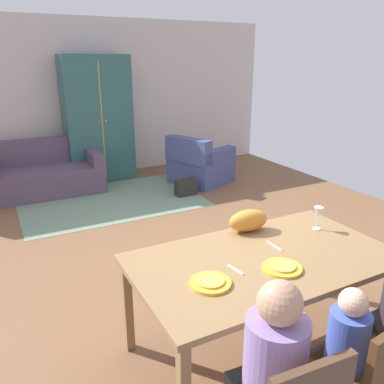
{
  "coord_description": "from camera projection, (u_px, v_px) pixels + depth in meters",
  "views": [
    {
      "loc": [
        -1.64,
        -3.19,
        2.04
      ],
      "look_at": [
        -0.05,
        -0.13,
        0.85
      ],
      "focal_mm": 36.53,
      "sensor_mm": 36.0,
      "label": 1
    }
  ],
  "objects": [
    {
      "name": "ground_plane",
      "position": [
        166.0,
        243.0,
        4.57
      ],
      "size": [
        6.95,
        6.43,
        0.02
      ],
      "primitive_type": "cube",
      "color": "brown"
    },
    {
      "name": "back_wall",
      "position": [
        89.0,
        99.0,
        6.87
      ],
      "size": [
        6.95,
        0.1,
        2.7
      ],
      "primitive_type": "cube",
      "color": "beige",
      "rests_on": "ground_plane"
    },
    {
      "name": "dining_table",
      "position": [
        264.0,
        266.0,
        2.66
      ],
      "size": [
        1.8,
        1.02,
        0.76
      ],
      "color": "olive",
      "rests_on": "ground_plane"
    },
    {
      "name": "plate_near_man",
      "position": [
        210.0,
        283.0,
        2.32
      ],
      "size": [
        0.25,
        0.25,
        0.02
      ],
      "primitive_type": "cylinder",
      "color": "yellow",
      "rests_on": "dining_table"
    },
    {
      "name": "pizza_near_man",
      "position": [
        210.0,
        281.0,
        2.32
      ],
      "size": [
        0.17,
        0.17,
        0.01
      ],
      "primitive_type": "cylinder",
      "color": "gold",
      "rests_on": "plate_near_man"
    },
    {
      "name": "plate_near_child",
      "position": [
        282.0,
        268.0,
        2.49
      ],
      "size": [
        0.25,
        0.25,
        0.02
      ],
      "primitive_type": "cylinder",
      "color": "yellow",
      "rests_on": "dining_table"
    },
    {
      "name": "pizza_near_child",
      "position": [
        282.0,
        266.0,
        2.48
      ],
      "size": [
        0.17,
        0.17,
        0.01
      ],
      "primitive_type": "cylinder",
      "color": "gold",
      "rests_on": "plate_near_child"
    },
    {
      "name": "wine_glass",
      "position": [
        318.0,
        213.0,
        3.03
      ],
      "size": [
        0.07,
        0.07,
        0.19
      ],
      "color": "silver",
      "rests_on": "dining_table"
    },
    {
      "name": "fork",
      "position": [
        235.0,
        270.0,
        2.48
      ],
      "size": [
        0.04,
        0.15,
        0.01
      ],
      "primitive_type": "cube",
      "rotation": [
        0.0,
        0.0,
        0.14
      ],
      "color": "silver",
      "rests_on": "dining_table"
    },
    {
      "name": "knife",
      "position": [
        274.0,
        246.0,
        2.79
      ],
      "size": [
        0.02,
        0.17,
        0.01
      ],
      "primitive_type": "cube",
      "rotation": [
        0.0,
        0.0,
        0.01
      ],
      "color": "silver",
      "rests_on": "dining_table"
    },
    {
      "name": "person_man",
      "position": [
        268.0,
        384.0,
        1.93
      ],
      "size": [
        0.3,
        0.41,
        1.11
      ],
      "color": "#313D40",
      "rests_on": "ground_plane"
    },
    {
      "name": "dining_chair_child",
      "position": [
        367.0,
        375.0,
        2.0
      ],
      "size": [
        0.46,
        0.46,
        0.87
      ],
      "color": "#513318",
      "rests_on": "ground_plane"
    },
    {
      "name": "person_child",
      "position": [
        338.0,
        364.0,
        2.16
      ],
      "size": [
        0.22,
        0.3,
        0.92
      ],
      "color": "#3D4040",
      "rests_on": "ground_plane"
    },
    {
      "name": "cat",
      "position": [
        248.0,
        221.0,
        3.02
      ],
      "size": [
        0.34,
        0.19,
        0.17
      ],
      "primitive_type": "ellipsoid",
      "rotation": [
        0.0,
        0.0,
        -0.1
      ],
      "color": "orange",
      "rests_on": "dining_table"
    },
    {
      "name": "area_rug",
      "position": [
        111.0,
        200.0,
        5.89
      ],
      "size": [
        2.6,
        1.8,
        0.01
      ],
      "primitive_type": "cube",
      "color": "slate",
      "rests_on": "ground_plane"
    },
    {
      "name": "couch",
      "position": [
        43.0,
        174.0,
        6.15
      ],
      "size": [
        1.76,
        0.86,
        0.82
      ],
      "color": "#554257",
      "rests_on": "ground_plane"
    },
    {
      "name": "armchair",
      "position": [
        199.0,
        165.0,
        6.64
      ],
      "size": [
        1.12,
        1.11,
        0.82
      ],
      "color": "#444D82",
      "rests_on": "ground_plane"
    },
    {
      "name": "armoire",
      "position": [
        98.0,
        119.0,
        6.65
      ],
      "size": [
        1.1,
        0.59,
        2.1
      ],
      "color": "#2D5956",
      "rests_on": "ground_plane"
    },
    {
      "name": "handbag",
      "position": [
        186.0,
        187.0,
        6.08
      ],
      "size": [
        0.32,
        0.16,
        0.26
      ],
      "primitive_type": "cube",
      "color": "#282622",
      "rests_on": "ground_plane"
    }
  ]
}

